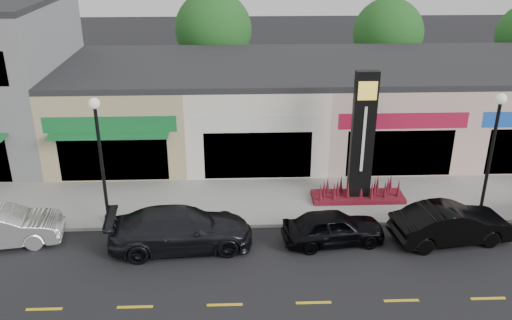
% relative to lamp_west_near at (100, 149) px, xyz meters
% --- Properties ---
extents(ground, '(120.00, 120.00, 0.00)m').
position_rel_lamp_west_near_xyz_m(ground, '(8.00, -2.50, -3.48)').
color(ground, black).
rests_on(ground, ground).
extents(sidewalk, '(52.00, 4.30, 0.15)m').
position_rel_lamp_west_near_xyz_m(sidewalk, '(8.00, 1.85, -3.40)').
color(sidewalk, gray).
rests_on(sidewalk, ground).
extents(curb, '(52.00, 0.20, 0.15)m').
position_rel_lamp_west_near_xyz_m(curb, '(8.00, -0.40, -3.40)').
color(curb, gray).
rests_on(curb, ground).
extents(shop_beige, '(7.00, 10.85, 4.80)m').
position_rel_lamp_west_near_xyz_m(shop_beige, '(-0.50, 8.96, -1.08)').
color(shop_beige, tan).
rests_on(shop_beige, ground).
extents(shop_cream, '(7.00, 10.01, 4.80)m').
position_rel_lamp_west_near_xyz_m(shop_cream, '(6.50, 8.97, -1.08)').
color(shop_cream, beige).
rests_on(shop_cream, ground).
extents(shop_pink_w, '(7.00, 10.01, 4.80)m').
position_rel_lamp_west_near_xyz_m(shop_pink_w, '(13.50, 8.97, -1.08)').
color(shop_pink_w, beige).
rests_on(shop_pink_w, ground).
extents(shop_pink_e, '(7.00, 10.01, 4.80)m').
position_rel_lamp_west_near_xyz_m(shop_pink_e, '(20.50, 8.97, -1.08)').
color(shop_pink_e, beige).
rests_on(shop_pink_e, ground).
extents(tree_rear_west, '(5.20, 5.20, 7.83)m').
position_rel_lamp_west_near_xyz_m(tree_rear_west, '(4.00, 17.00, 1.74)').
color(tree_rear_west, '#382619').
rests_on(tree_rear_west, ground).
extents(tree_rear_mid, '(4.80, 4.80, 7.29)m').
position_rel_lamp_west_near_xyz_m(tree_rear_mid, '(16.00, 17.00, 1.41)').
color(tree_rear_mid, '#382619').
rests_on(tree_rear_mid, ground).
extents(lamp_west_near, '(0.44, 0.44, 5.47)m').
position_rel_lamp_west_near_xyz_m(lamp_west_near, '(0.00, 0.00, 0.00)').
color(lamp_west_near, black).
rests_on(lamp_west_near, sidewalk).
extents(lamp_east_near, '(0.44, 0.44, 5.47)m').
position_rel_lamp_west_near_xyz_m(lamp_east_near, '(16.00, 0.00, 0.00)').
color(lamp_east_near, black).
rests_on(lamp_east_near, sidewalk).
extents(pylon_sign, '(4.20, 1.30, 6.00)m').
position_rel_lamp_west_near_xyz_m(pylon_sign, '(11.00, 1.70, -1.20)').
color(pylon_sign, '#4F0D12').
rests_on(pylon_sign, sidewalk).
extents(car_white_van, '(2.35, 4.92, 1.56)m').
position_rel_lamp_west_near_xyz_m(car_white_van, '(-3.93, -1.35, -2.70)').
color(car_white_van, white).
rests_on(car_white_van, ground).
extents(car_dark_sedan, '(2.80, 5.81, 1.63)m').
position_rel_lamp_west_near_xyz_m(car_dark_sedan, '(3.24, -1.84, -2.66)').
color(car_dark_sedan, black).
rests_on(car_dark_sedan, ground).
extents(car_black_sedan, '(2.11, 4.22, 1.38)m').
position_rel_lamp_west_near_xyz_m(car_black_sedan, '(9.27, -1.74, -2.79)').
color(car_black_sedan, black).
rests_on(car_black_sedan, ground).
extents(car_black_conv, '(2.35, 4.95, 1.57)m').
position_rel_lamp_west_near_xyz_m(car_black_conv, '(13.98, -1.81, -2.69)').
color(car_black_conv, black).
rests_on(car_black_conv, ground).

